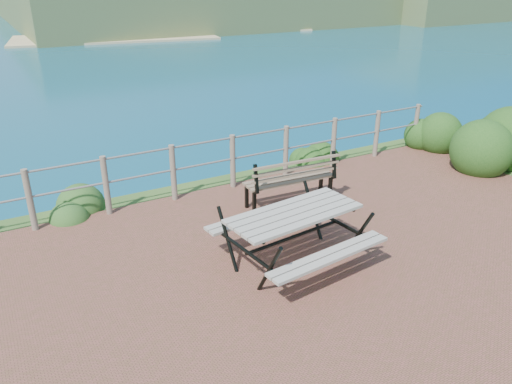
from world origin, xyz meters
The scene contains 8 objects.
ground centered at (0.00, 0.00, 0.00)m, with size 10.00×7.00×0.12m, color brown.
safety_railing centered at (0.00, 3.35, 0.57)m, with size 9.40×0.10×1.00m.
picnic_table centered at (-0.49, 0.59, 0.49)m, with size 1.89×1.57×0.77m.
park_bench centered at (0.52, 2.24, 0.59)m, with size 1.62×0.50×0.90m.
shrub_right_front centered at (5.16, 2.01, 0.00)m, with size 1.47×1.47×2.09m, color #154013.
shrub_right_edge centered at (4.95, 3.11, 0.00)m, with size 1.02×1.02×1.46m, color #154013.
shrub_lip_west centered at (-2.67, 3.76, 0.00)m, with size 0.84×0.84×0.61m, color #2B5921.
shrub_lip_east centered at (2.27, 3.97, 0.00)m, with size 0.79×0.79×0.54m, color #154013.
Camera 1 is at (-3.83, -4.31, 3.69)m, focal length 35.00 mm.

